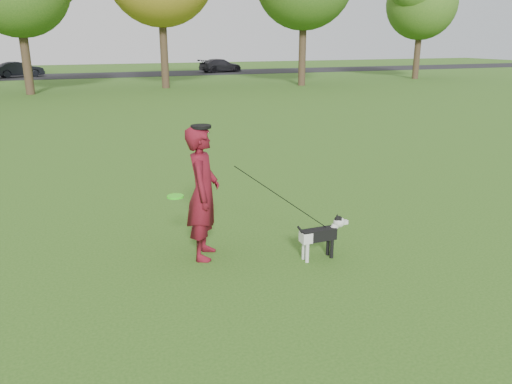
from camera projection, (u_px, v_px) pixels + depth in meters
name	position (u px, v px, depth m)	size (l,w,h in m)	color
ground	(259.00, 261.00, 7.25)	(120.00, 120.00, 0.00)	#285116
road	(88.00, 75.00, 42.86)	(120.00, 7.00, 0.02)	black
man	(203.00, 193.00, 7.13)	(0.71, 0.47, 1.95)	#5B0D17
dog	(322.00, 233.00, 7.24)	(0.84, 0.17, 0.64)	black
car_mid	(19.00, 69.00, 40.82)	(1.29, 3.71, 1.22)	black
car_right	(220.00, 65.00, 46.81)	(1.69, 4.16, 1.21)	black
man_held_items	(282.00, 198.00, 7.19)	(2.25, 0.84, 1.53)	#32DE1C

